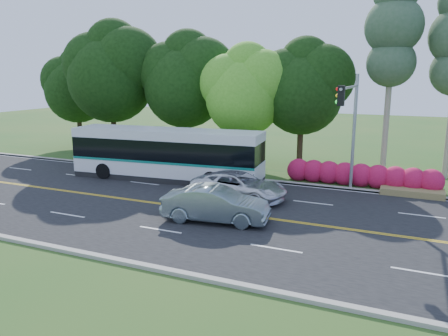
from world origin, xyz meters
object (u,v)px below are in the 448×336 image
at_px(traffic_signal, 351,117).
at_px(suv, 239,186).
at_px(transit_bus, 167,155).
at_px(sedan, 216,204).

bearing_deg(traffic_signal, suv, -153.05).
bearing_deg(transit_bus, traffic_signal, -3.51).
bearing_deg(suv, traffic_signal, -57.08).
bearing_deg(traffic_signal, transit_bus, -178.56).
xyz_separation_m(sedan, suv, (-0.36, 4.00, -0.09)).
relative_size(sedan, suv, 0.94).
bearing_deg(transit_bus, sedan, -49.68).
height_order(traffic_signal, sedan, traffic_signal).
xyz_separation_m(traffic_signal, suv, (-5.53, -2.81, -3.89)).
relative_size(traffic_signal, suv, 1.28).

